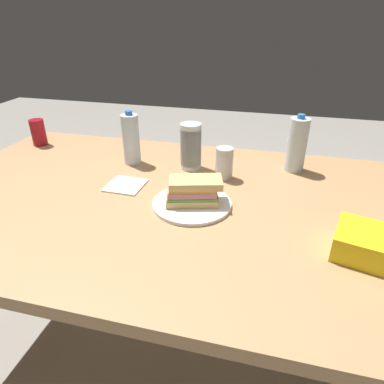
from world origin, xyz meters
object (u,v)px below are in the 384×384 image
(dining_table, at_px, (170,217))
(sandwich, at_px, (193,191))
(soda_can_red, at_px, (38,132))
(soda_can_silver, at_px, (224,163))
(plastic_cup_stack, at_px, (191,146))
(water_bottle_spare, at_px, (131,139))
(chip_bag, at_px, (382,248))
(water_bottle_tall, at_px, (297,145))
(paper_plate, at_px, (192,204))

(dining_table, bearing_deg, sandwich, -16.19)
(sandwich, xyz_separation_m, soda_can_red, (-0.85, 0.37, 0.01))
(soda_can_silver, bearing_deg, plastic_cup_stack, 157.67)
(plastic_cup_stack, distance_m, water_bottle_spare, 0.25)
(sandwich, distance_m, chip_bag, 0.56)
(sandwich, bearing_deg, dining_table, 163.81)
(water_bottle_tall, height_order, plastic_cup_stack, water_bottle_tall)
(dining_table, xyz_separation_m, soda_can_red, (-0.76, 0.35, 0.14))
(dining_table, distance_m, paper_plate, 0.13)
(soda_can_silver, bearing_deg, water_bottle_spare, 172.66)
(sandwich, distance_m, water_bottle_spare, 0.44)
(soda_can_red, bearing_deg, water_bottle_tall, -0.12)
(water_bottle_tall, xyz_separation_m, soda_can_silver, (-0.26, -0.14, -0.05))
(dining_table, xyz_separation_m, water_bottle_tall, (0.42, 0.35, 0.18))
(soda_can_red, relative_size, chip_bag, 0.53)
(water_bottle_tall, bearing_deg, chip_bag, -67.88)
(dining_table, relative_size, chip_bag, 7.75)
(paper_plate, height_order, water_bottle_spare, water_bottle_spare)
(soda_can_red, distance_m, plastic_cup_stack, 0.77)
(plastic_cup_stack, bearing_deg, sandwich, -74.11)
(chip_bag, bearing_deg, soda_can_silver, 155.82)
(paper_plate, height_order, soda_can_red, soda_can_red)
(soda_can_silver, bearing_deg, paper_plate, -105.99)
(soda_can_red, bearing_deg, plastic_cup_stack, -6.31)
(sandwich, bearing_deg, paper_plate, -137.79)
(water_bottle_spare, distance_m, soda_can_silver, 0.40)
(dining_table, distance_m, plastic_cup_stack, 0.31)
(water_bottle_tall, xyz_separation_m, plastic_cup_stack, (-0.41, -0.08, -0.01))
(chip_bag, relative_size, water_bottle_tall, 1.01)
(dining_table, distance_m, soda_can_silver, 0.29)
(chip_bag, bearing_deg, paper_plate, 179.39)
(paper_plate, xyz_separation_m, water_bottle_spare, (-0.33, 0.28, 0.10))
(sandwich, relative_size, soda_can_silver, 1.62)
(sandwich, distance_m, soda_can_silver, 0.24)
(paper_plate, distance_m, sandwich, 0.05)
(water_bottle_tall, bearing_deg, dining_table, -140.32)
(sandwich, height_order, soda_can_silver, soda_can_silver)
(dining_table, relative_size, paper_plate, 6.84)
(sandwich, xyz_separation_m, plastic_cup_stack, (-0.08, 0.29, 0.04))
(soda_can_red, bearing_deg, sandwich, -23.79)
(water_bottle_spare, bearing_deg, sandwich, -40.11)
(soda_can_red, height_order, water_bottle_tall, water_bottle_tall)
(paper_plate, xyz_separation_m, soda_can_silver, (0.07, 0.23, 0.05))
(chip_bag, bearing_deg, water_bottle_spare, 168.21)
(paper_plate, distance_m, soda_can_red, 0.93)
(chip_bag, height_order, water_bottle_spare, water_bottle_spare)
(sandwich, bearing_deg, water_bottle_tall, 48.92)
(dining_table, distance_m, water_bottle_tall, 0.57)
(paper_plate, height_order, plastic_cup_stack, plastic_cup_stack)
(chip_bag, relative_size, water_bottle_spare, 1.04)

